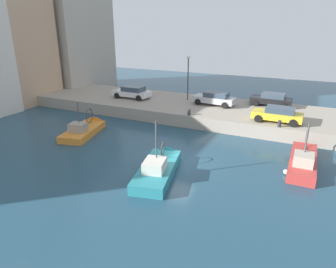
{
  "coord_description": "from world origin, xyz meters",
  "views": [
    {
      "loc": [
        -17.83,
        -7.97,
        9.12
      ],
      "look_at": [
        1.82,
        1.5,
        1.2
      ],
      "focal_mm": 32.24,
      "sensor_mm": 36.0,
      "label": 1
    }
  ],
  "objects_px": {
    "parked_car_white": "(132,92)",
    "parked_car_silver": "(215,98)",
    "parked_car_yellow": "(278,114)",
    "mooring_bollard_south": "(279,124)",
    "fishing_boat_red": "(302,163)",
    "fishing_boat_orange": "(86,132)",
    "parked_car_black": "(272,99)",
    "mooring_bollard_mid": "(189,112)",
    "quay_streetlamp": "(188,70)",
    "fishing_boat_teal": "(159,171)"
  },
  "relations": [
    {
      "from": "parked_car_white",
      "to": "parked_car_silver",
      "type": "bearing_deg",
      "value": -83.79
    },
    {
      "from": "parked_car_yellow",
      "to": "mooring_bollard_south",
      "type": "relative_size",
      "value": 7.59
    },
    {
      "from": "fishing_boat_red",
      "to": "mooring_bollard_south",
      "type": "bearing_deg",
      "value": 27.58
    },
    {
      "from": "fishing_boat_orange",
      "to": "parked_car_yellow",
      "type": "xyz_separation_m",
      "value": [
        6.79,
        -15.38,
        1.8
      ]
    },
    {
      "from": "fishing_boat_orange",
      "to": "parked_car_black",
      "type": "height_order",
      "value": "fishing_boat_orange"
    },
    {
      "from": "mooring_bollard_south",
      "to": "mooring_bollard_mid",
      "type": "relative_size",
      "value": 1.0
    },
    {
      "from": "parked_car_black",
      "to": "mooring_bollard_south",
      "type": "height_order",
      "value": "parked_car_black"
    },
    {
      "from": "fishing_boat_red",
      "to": "quay_streetlamp",
      "type": "relative_size",
      "value": 1.39
    },
    {
      "from": "fishing_boat_orange",
      "to": "mooring_bollard_mid",
      "type": "height_order",
      "value": "fishing_boat_orange"
    },
    {
      "from": "parked_car_silver",
      "to": "fishing_boat_orange",
      "type": "bearing_deg",
      "value": 139.32
    },
    {
      "from": "fishing_boat_orange",
      "to": "parked_car_silver",
      "type": "distance_m",
      "value": 13.48
    },
    {
      "from": "parked_car_silver",
      "to": "quay_streetlamp",
      "type": "height_order",
      "value": "quay_streetlamp"
    },
    {
      "from": "fishing_boat_orange",
      "to": "mooring_bollard_mid",
      "type": "bearing_deg",
      "value": -54.62
    },
    {
      "from": "quay_streetlamp",
      "to": "parked_car_black",
      "type": "bearing_deg",
      "value": -81.73
    },
    {
      "from": "fishing_boat_teal",
      "to": "parked_car_white",
      "type": "height_order",
      "value": "fishing_boat_teal"
    },
    {
      "from": "parked_car_silver",
      "to": "parked_car_white",
      "type": "bearing_deg",
      "value": 96.21
    },
    {
      "from": "mooring_bollard_south",
      "to": "mooring_bollard_mid",
      "type": "height_order",
      "value": "same"
    },
    {
      "from": "fishing_boat_red",
      "to": "fishing_boat_teal",
      "type": "bearing_deg",
      "value": 122.54
    },
    {
      "from": "fishing_boat_red",
      "to": "mooring_bollard_mid",
      "type": "distance_m",
      "value": 11.04
    },
    {
      "from": "fishing_boat_orange",
      "to": "parked_car_silver",
      "type": "xyz_separation_m",
      "value": [
        10.13,
        -8.7,
        1.81
      ]
    },
    {
      "from": "parked_car_silver",
      "to": "parked_car_black",
      "type": "height_order",
      "value": "parked_car_silver"
    },
    {
      "from": "parked_car_black",
      "to": "quay_streetlamp",
      "type": "height_order",
      "value": "quay_streetlamp"
    },
    {
      "from": "mooring_bollard_mid",
      "to": "fishing_boat_teal",
      "type": "bearing_deg",
      "value": -169.57
    },
    {
      "from": "mooring_bollard_south",
      "to": "quay_streetlamp",
      "type": "xyz_separation_m",
      "value": [
        5.65,
        10.45,
        2.98
      ]
    },
    {
      "from": "parked_car_silver",
      "to": "quay_streetlamp",
      "type": "distance_m",
      "value": 4.4
    },
    {
      "from": "fishing_boat_orange",
      "to": "parked_car_silver",
      "type": "height_order",
      "value": "fishing_boat_orange"
    },
    {
      "from": "parked_car_black",
      "to": "mooring_bollard_south",
      "type": "bearing_deg",
      "value": -166.91
    },
    {
      "from": "parked_car_white",
      "to": "mooring_bollard_mid",
      "type": "xyz_separation_m",
      "value": [
        -3.62,
        -8.44,
        -0.42
      ]
    },
    {
      "from": "fishing_boat_teal",
      "to": "parked_car_yellow",
      "type": "xyz_separation_m",
      "value": [
        10.79,
        -5.93,
        1.8
      ]
    },
    {
      "from": "parked_car_silver",
      "to": "parked_car_yellow",
      "type": "relative_size",
      "value": 1.06
    },
    {
      "from": "parked_car_silver",
      "to": "mooring_bollard_south",
      "type": "xyz_separation_m",
      "value": [
        -4.65,
        -7.01,
        -0.43
      ]
    },
    {
      "from": "fishing_boat_red",
      "to": "parked_car_silver",
      "type": "relative_size",
      "value": 1.52
    },
    {
      "from": "fishing_boat_teal",
      "to": "mooring_bollard_south",
      "type": "relative_size",
      "value": 12.05
    },
    {
      "from": "parked_car_white",
      "to": "mooring_bollard_mid",
      "type": "height_order",
      "value": "parked_car_white"
    },
    {
      "from": "parked_car_white",
      "to": "parked_car_black",
      "type": "xyz_separation_m",
      "value": [
        3.31,
        -14.83,
        -0.02
      ]
    },
    {
      "from": "parked_car_black",
      "to": "fishing_boat_orange",
      "type": "bearing_deg",
      "value": 131.36
    },
    {
      "from": "mooring_bollard_south",
      "to": "mooring_bollard_mid",
      "type": "xyz_separation_m",
      "value": [
        0.0,
        8.0,
        0.0
      ]
    },
    {
      "from": "parked_car_silver",
      "to": "parked_car_yellow",
      "type": "height_order",
      "value": "parked_car_silver"
    },
    {
      "from": "parked_car_yellow",
      "to": "quay_streetlamp",
      "type": "height_order",
      "value": "quay_streetlamp"
    },
    {
      "from": "parked_car_black",
      "to": "fishing_boat_teal",
      "type": "bearing_deg",
      "value": 164.2
    },
    {
      "from": "fishing_boat_teal",
      "to": "parked_car_yellow",
      "type": "relative_size",
      "value": 1.59
    },
    {
      "from": "parked_car_yellow",
      "to": "quay_streetlamp",
      "type": "distance_m",
      "value": 11.31
    },
    {
      "from": "fishing_boat_red",
      "to": "parked_car_silver",
      "type": "xyz_separation_m",
      "value": [
        8.77,
        9.16,
        1.79
      ]
    },
    {
      "from": "fishing_boat_red",
      "to": "parked_car_white",
      "type": "relative_size",
      "value": 1.56
    },
    {
      "from": "fishing_boat_teal",
      "to": "fishing_boat_red",
      "type": "bearing_deg",
      "value": -57.46
    },
    {
      "from": "parked_car_silver",
      "to": "mooring_bollard_mid",
      "type": "xyz_separation_m",
      "value": [
        -4.65,
        0.99,
        -0.43
      ]
    },
    {
      "from": "fishing_boat_red",
      "to": "parked_car_silver",
      "type": "distance_m",
      "value": 12.8
    },
    {
      "from": "fishing_boat_teal",
      "to": "parked_car_black",
      "type": "bearing_deg",
      "value": -15.8
    },
    {
      "from": "parked_car_silver",
      "to": "mooring_bollard_south",
      "type": "height_order",
      "value": "parked_car_silver"
    },
    {
      "from": "quay_streetlamp",
      "to": "mooring_bollard_mid",
      "type": "bearing_deg",
      "value": -156.52
    }
  ]
}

